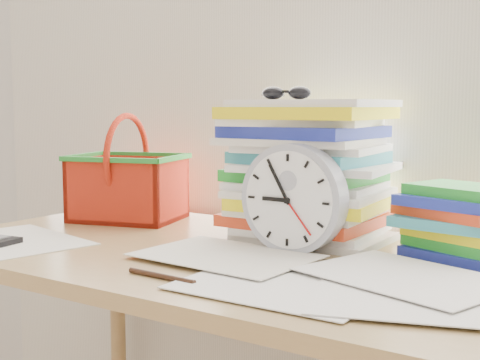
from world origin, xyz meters
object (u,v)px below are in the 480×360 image
Objects in this scene: paper_stack at (309,170)px; book_stack at (457,221)px; desk at (245,290)px; clock at (294,199)px; basket at (128,168)px.

paper_stack reaches higher than book_stack.
desk is 0.21m from clock.
desk is 5.18× the size of basket.
book_stack reaches higher than desk.
book_stack is at bearing -0.50° from paper_stack.
clock is (0.08, 0.06, 0.19)m from desk.
paper_stack is 1.29× the size of basket.
desk is at bearing -35.36° from basket.
desk is 0.44m from book_stack.
clock is at bearing -73.24° from paper_stack.
paper_stack is 0.51m from basket.
basket reaches higher than clock.
book_stack is 0.84m from basket.
basket is (-0.51, -0.04, -0.02)m from paper_stack.
clock is 0.90× the size of book_stack.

